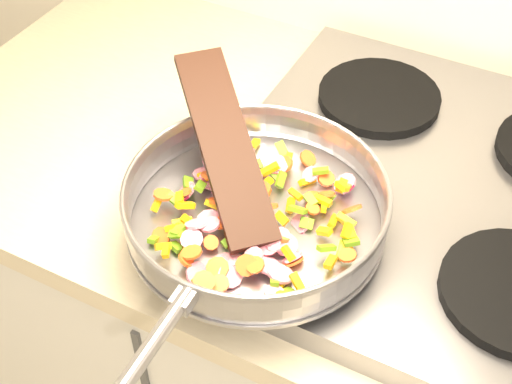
% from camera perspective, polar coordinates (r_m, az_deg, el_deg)
% --- Properties ---
extents(cooktop, '(0.60, 0.60, 0.04)m').
position_cam_1_polar(cooktop, '(1.03, 14.20, -0.27)').
color(cooktop, '#939399').
rests_on(cooktop, counter_top).
extents(grate_fl, '(0.19, 0.19, 0.02)m').
position_cam_1_polar(grate_fl, '(0.94, 3.90, -1.69)').
color(grate_fl, black).
rests_on(grate_fl, cooktop).
extents(grate_bl, '(0.19, 0.19, 0.02)m').
position_cam_1_polar(grate_bl, '(1.14, 9.82, 7.51)').
color(grate_bl, black).
rests_on(grate_bl, cooktop).
extents(saute_pan, '(0.38, 0.54, 0.06)m').
position_cam_1_polar(saute_pan, '(0.89, -0.06, -1.03)').
color(saute_pan, '#9E9EA5').
rests_on(saute_pan, grate_fl).
extents(vegetable_heap, '(0.28, 0.30, 0.05)m').
position_cam_1_polar(vegetable_heap, '(0.90, -0.27, -1.76)').
color(vegetable_heap, '#578B16').
rests_on(vegetable_heap, saute_pan).
extents(wooden_spatula, '(0.23, 0.24, 0.12)m').
position_cam_1_polar(wooden_spatula, '(0.91, -2.48, 3.79)').
color(wooden_spatula, black).
rests_on(wooden_spatula, saute_pan).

